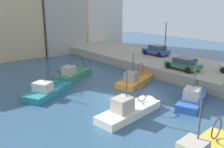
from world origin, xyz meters
TOP-DOWN VIEW (x-y plane):
  - water_surface at (0.00, 0.00)m, footprint 80.00×80.00m
  - quay_wall at (11.50, 0.00)m, footprint 9.00×56.00m
  - fishing_boat_orange at (4.28, 2.19)m, footprint 6.21×3.82m
  - fishing_boat_white at (-1.47, -3.19)m, footprint 6.78×2.57m
  - fishing_boat_green at (0.37, 8.39)m, footprint 6.30×4.45m
  - fishing_boat_teal at (-4.30, 5.17)m, footprint 6.30×4.63m
  - fishing_boat_blue at (4.19, -4.88)m, footprint 5.96×3.60m
  - parked_car_blue at (12.90, 6.93)m, footprint 2.01×3.86m
  - parked_car_green at (9.08, -0.32)m, footprint 2.07×3.82m
  - quay_streetlamp at (13.00, 5.51)m, footprint 0.36×0.36m
  - waterfront_building_west_mid at (16.11, 25.99)m, footprint 8.79×6.87m

SIDE VIEW (x-z plane):
  - water_surface at x=0.00m, z-range 0.00..0.00m
  - fishing_boat_teal at x=-4.30m, z-range -1.94..2.18m
  - fishing_boat_orange at x=4.28m, z-range -2.04..2.28m
  - fishing_boat_green at x=0.37m, z-range -1.80..2.05m
  - fishing_boat_blue at x=4.19m, z-range -2.08..2.39m
  - fishing_boat_white at x=-1.47m, z-range -2.03..2.34m
  - quay_wall at x=11.50m, z-range 0.00..1.20m
  - parked_car_green at x=9.08m, z-range 1.22..2.58m
  - parked_car_blue at x=12.90m, z-range 1.21..2.65m
  - quay_streetlamp at x=13.00m, z-range 2.04..6.87m
  - waterfront_building_west_mid at x=16.11m, z-range 0.02..15.92m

